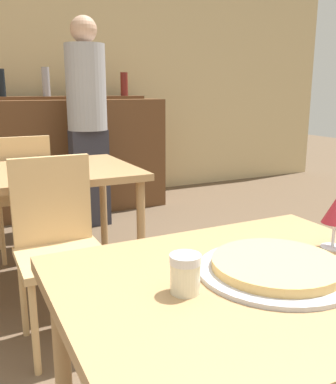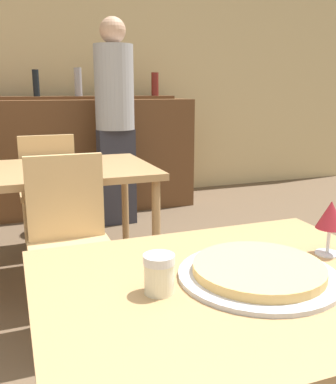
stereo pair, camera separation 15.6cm
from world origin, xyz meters
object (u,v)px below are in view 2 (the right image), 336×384
object	(u,v)px
chair_far_side_front	(70,234)
chair_far_side_back	(48,185)
pizza_tray	(258,271)
person_standing	(115,115)
cheese_shaker	(159,273)
wine_glass	(331,216)

from	to	relation	value
chair_far_side_front	chair_far_side_back	world-z (taller)	same
chair_far_side_back	pizza_tray	xyz separation A→B (m)	(0.33, -2.33, 0.24)
chair_far_side_back	person_standing	xyz separation A→B (m)	(0.65, 0.55, 0.46)
cheese_shaker	person_standing	bearing A→B (deg)	78.36
chair_far_side_front	chair_far_side_back	distance (m)	1.17
chair_far_side_front	pizza_tray	world-z (taller)	chair_far_side_front
chair_far_side_front	pizza_tray	xyz separation A→B (m)	(0.33, -1.16, 0.24)
pizza_tray	cheese_shaker	world-z (taller)	cheese_shaker
chair_far_side_front	cheese_shaker	world-z (taller)	chair_far_side_front
chair_far_side_front	person_standing	xyz separation A→B (m)	(0.65, 1.72, 0.46)
chair_far_side_back	wine_glass	distance (m)	2.36
cheese_shaker	person_standing	distance (m)	2.93
pizza_tray	wine_glass	size ratio (longest dim) A/B	2.56
chair_far_side_back	cheese_shaker	distance (m)	2.33
chair_far_side_front	person_standing	world-z (taller)	person_standing
cheese_shaker	wine_glass	size ratio (longest dim) A/B	0.59
person_standing	wine_glass	distance (m)	2.81
chair_far_side_back	cheese_shaker	xyz separation A→B (m)	(0.06, -2.31, 0.27)
chair_far_side_front	chair_far_side_back	bearing A→B (deg)	90.00
pizza_tray	person_standing	distance (m)	2.90
chair_far_side_front	chair_far_side_back	xyz separation A→B (m)	(0.00, 1.17, 0.00)
chair_far_side_back	pizza_tray	bearing A→B (deg)	97.96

